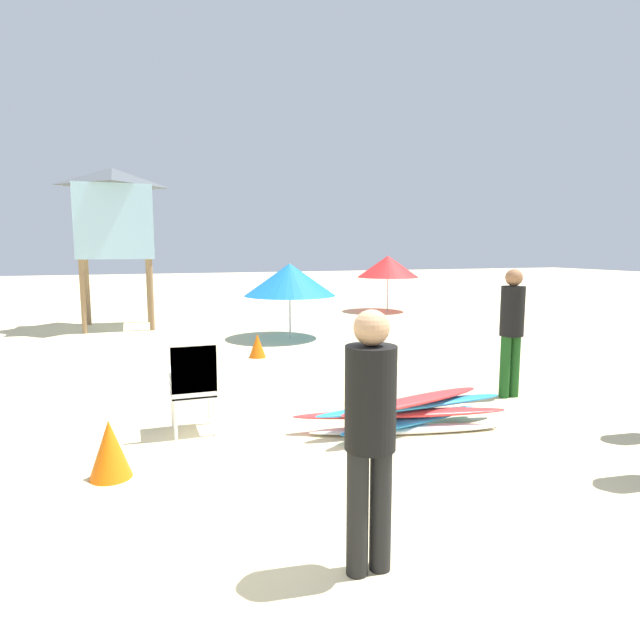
% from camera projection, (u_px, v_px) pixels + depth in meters
% --- Properties ---
extents(ground, '(80.00, 80.00, 0.00)m').
position_uv_depth(ground, '(286.00, 501.00, 4.40)').
color(ground, beige).
extents(stacked_plastic_chairs, '(0.48, 0.48, 1.11)m').
position_uv_depth(stacked_plastic_chairs, '(193.00, 377.00, 5.88)').
color(stacked_plastic_chairs, white).
rests_on(stacked_plastic_chairs, ground).
extents(surfboard_pile, '(2.58, 0.87, 0.40)m').
position_uv_depth(surfboard_pile, '(408.00, 414.00, 6.06)').
color(surfboard_pile, white).
rests_on(surfboard_pile, ground).
extents(lifeguard_near_right, '(0.32, 0.32, 1.69)m').
position_uv_depth(lifeguard_near_right, '(370.00, 425.00, 3.32)').
color(lifeguard_near_right, black).
rests_on(lifeguard_near_right, ground).
extents(lifeguard_far_right, '(0.32, 0.32, 1.77)m').
position_uv_depth(lifeguard_far_right, '(512.00, 324.00, 7.33)').
color(lifeguard_far_right, '#194C19').
rests_on(lifeguard_far_right, ground).
extents(lifeguard_tower, '(1.98, 1.98, 4.03)m').
position_uv_depth(lifeguard_tower, '(114.00, 213.00, 13.55)').
color(lifeguard_tower, olive).
rests_on(lifeguard_tower, ground).
extents(beach_umbrella_left, '(2.09, 2.09, 1.70)m').
position_uv_depth(beach_umbrella_left, '(290.00, 280.00, 12.15)').
color(beach_umbrella_left, beige).
rests_on(beach_umbrella_left, ground).
extents(beach_umbrella_far, '(1.99, 1.99, 1.80)m').
position_uv_depth(beach_umbrella_far, '(388.00, 267.00, 17.28)').
color(beach_umbrella_far, beige).
rests_on(beach_umbrella_far, ground).
extents(traffic_cone_near, '(0.38, 0.38, 0.54)m').
position_uv_depth(traffic_cone_near, '(110.00, 449.00, 4.81)').
color(traffic_cone_near, orange).
rests_on(traffic_cone_near, ground).
extents(traffic_cone_far, '(0.32, 0.32, 0.45)m').
position_uv_depth(traffic_cone_far, '(257.00, 346.00, 10.11)').
color(traffic_cone_far, orange).
rests_on(traffic_cone_far, ground).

